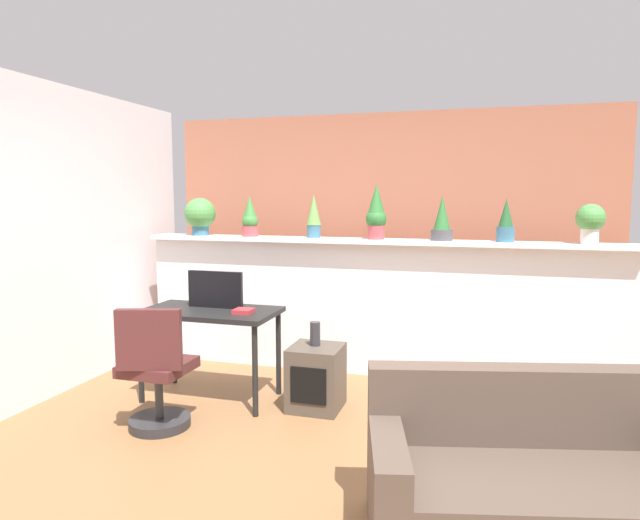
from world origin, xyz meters
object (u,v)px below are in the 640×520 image
Objects in this scene: desk at (210,320)px; office_chair at (156,378)px; tv_monitor at (215,289)px; potted_plant_2 at (314,216)px; potted_plant_3 at (376,213)px; potted_plant_5 at (506,223)px; vase_on_shelf at (315,334)px; potted_plant_0 at (200,215)px; potted_plant_1 at (250,219)px; couch at (533,488)px; potted_plant_4 at (442,221)px; side_cube_shelf at (316,378)px; book_on_desk at (243,311)px; potted_plant_6 at (590,221)px.

desk is 0.74m from office_chair.
office_chair is (-0.09, -0.76, -0.51)m from tv_monitor.
potted_plant_3 reaches higher than potted_plant_2.
tv_monitor is (-2.29, -0.89, -0.54)m from potted_plant_5.
potted_plant_0 is at bearing 148.65° from vase_on_shelf.
desk is (0.06, -0.96, -0.79)m from potted_plant_1.
potted_plant_1 is at bearing 137.03° from couch.
desk is 1.21× the size of office_chair.
potted_plant_4 is at bearing -179.36° from potted_plant_5.
tv_monitor is at bearing 81.49° from desk.
potted_plant_4 reaches higher than couch.
desk is at bearing -157.10° from potted_plant_5.
potted_plant_0 reaches higher than tv_monitor.
potted_plant_3 is 1.01× the size of side_cube_shelf.
tv_monitor is (0.01, 0.08, 0.24)m from desk.
tv_monitor is 2.83m from couch.
potted_plant_3 is (1.78, -0.01, 0.04)m from potted_plant_0.
office_chair is at bearing -138.23° from potted_plant_4.
potted_plant_3 is at bearing -0.45° from potted_plant_0.
vase_on_shelf is 0.59m from book_on_desk.
desk is (0.59, -0.96, -0.82)m from potted_plant_0.
side_cube_shelf is (-1.41, -0.94, -1.20)m from potted_plant_5.
potted_plant_4 is at bearing 105.15° from couch.
office_chair is 2.55m from couch.
desk is 2.75m from couch.
potted_plant_5 is (0.53, 0.01, -0.01)m from potted_plant_4.
potted_plant_5 is at bearing 1.27° from potted_plant_3.
potted_plant_4 is 1.76m from side_cube_shelf.
office_chair is at bearing -141.96° from vase_on_shelf.
book_on_desk is (-1.44, -1.03, -0.69)m from potted_plant_4.
book_on_desk is at bearing -144.49° from potted_plant_4.
potted_plant_3 is at bearing 36.42° from tv_monitor.
couch reaches higher than side_cube_shelf.
desk is 0.35m from book_on_desk.
potted_plant_4 is at bearing 1.85° from potted_plant_3.
potted_plant_3 reaches higher than side_cube_shelf.
potted_plant_5 is 1.12× the size of potted_plant_6.
potted_plant_4 is 0.44× the size of office_chair.
potted_plant_5 is 0.41× the size of office_chair.
potted_plant_5 reaches higher than office_chair.
tv_monitor is at bearing -55.52° from potted_plant_0.
potted_plant_5 is 2.57m from couch.
potted_plant_1 reaches higher than potted_plant_0.
tv_monitor is at bearing 149.62° from couch.
potted_plant_2 reaches higher than potted_plant_5.
office_chair is at bearing -96.28° from desk.
side_cube_shelf is at bearing -156.13° from potted_plant_6.
potted_plant_1 is 2.08× the size of vase_on_shelf.
potted_plant_4 is 2.10× the size of vase_on_shelf.
book_on_desk is (-0.55, -0.13, 0.17)m from vase_on_shelf.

